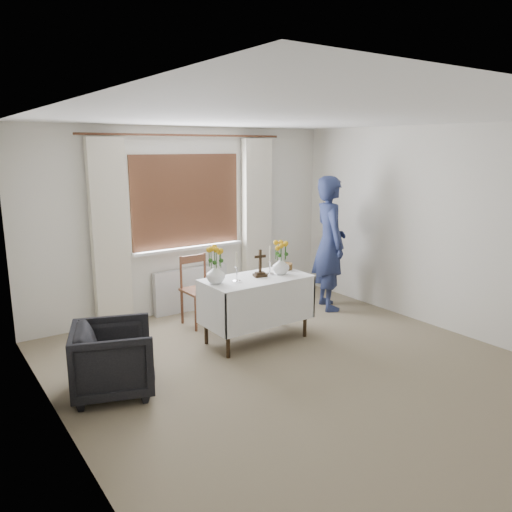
{
  "coord_description": "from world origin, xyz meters",
  "views": [
    {
      "loc": [
        -3.07,
        -3.56,
        2.24
      ],
      "look_at": [
        -0.04,
        0.78,
        1.07
      ],
      "focal_mm": 35.0,
      "sensor_mm": 36.0,
      "label": 1
    }
  ],
  "objects": [
    {
      "name": "wooden_chair",
      "position": [
        -0.17,
        1.83,
        0.44
      ],
      "size": [
        0.42,
        0.42,
        0.89
      ],
      "primitive_type": null,
      "rotation": [
        0.0,
        0.0,
        0.04
      ],
      "color": "#56341D",
      "rests_on": "ground"
    },
    {
      "name": "candlestick_left",
      "position": [
        -0.18,
        0.96,
        0.93
      ],
      "size": [
        0.1,
        0.1,
        0.34
      ],
      "primitive_type": null,
      "rotation": [
        0.0,
        0.0,
        -0.09
      ],
      "color": "white",
      "rests_on": "altar_table"
    },
    {
      "name": "ground",
      "position": [
        0.0,
        0.0,
        0.0
      ],
      "size": [
        5.0,
        5.0,
        0.0
      ],
      "primitive_type": "plane",
      "color": "gray",
      "rests_on": "ground"
    },
    {
      "name": "flower_vase_right",
      "position": [
        0.43,
        0.95,
        0.87
      ],
      "size": [
        0.26,
        0.26,
        0.21
      ],
      "primitive_type": "imported",
      "rotation": [
        0.0,
        0.0,
        -0.38
      ],
      "color": "white",
      "rests_on": "altar_table"
    },
    {
      "name": "flower_vase_left",
      "position": [
        -0.4,
        1.04,
        0.87
      ],
      "size": [
        0.23,
        0.23,
        0.22
      ],
      "primitive_type": "imported",
      "rotation": [
        0.0,
        0.0,
        -0.13
      ],
      "color": "white",
      "rests_on": "altar_table"
    },
    {
      "name": "altar_table",
      "position": [
        0.1,
        0.98,
        0.38
      ],
      "size": [
        1.24,
        0.64,
        0.76
      ],
      "primitive_type": "cube",
      "color": "white",
      "rests_on": "ground"
    },
    {
      "name": "candlestick_right",
      "position": [
        0.32,
        1.02,
        0.93
      ],
      "size": [
        0.13,
        0.13,
        0.34
      ],
      "primitive_type": null,
      "rotation": [
        0.0,
        0.0,
        0.41
      ],
      "color": "white",
      "rests_on": "altar_table"
    },
    {
      "name": "radiator",
      "position": [
        0.0,
        2.42,
        0.3
      ],
      "size": [
        1.1,
        0.1,
        0.6
      ],
      "primitive_type": "cube",
      "color": "silver",
      "rests_on": "ground"
    },
    {
      "name": "wooden_cross",
      "position": [
        0.17,
        1.0,
        0.92
      ],
      "size": [
        0.17,
        0.13,
        0.32
      ],
      "primitive_type": null,
      "rotation": [
        0.0,
        0.0,
        -0.21
      ],
      "color": "black",
      "rests_on": "altar_table"
    },
    {
      "name": "person",
      "position": [
        1.64,
        1.41,
        0.93
      ],
      "size": [
        0.68,
        0.8,
        1.85
      ],
      "primitive_type": "imported",
      "rotation": [
        0.0,
        0.0,
        1.16
      ],
      "color": "navy",
      "rests_on": "ground"
    },
    {
      "name": "armchair",
      "position": [
        -1.71,
        0.68,
        0.33
      ],
      "size": [
        0.92,
        0.91,
        0.66
      ],
      "primitive_type": "imported",
      "rotation": [
        0.0,
        0.0,
        1.23
      ],
      "color": "black",
      "rests_on": "ground"
    },
    {
      "name": "wicker_basket",
      "position": [
        0.62,
        1.12,
        0.8
      ],
      "size": [
        0.19,
        0.19,
        0.07
      ],
      "primitive_type": "cylinder",
      "rotation": [
        0.0,
        0.0,
        -0.0
      ],
      "color": "brown",
      "rests_on": "altar_table"
    }
  ]
}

